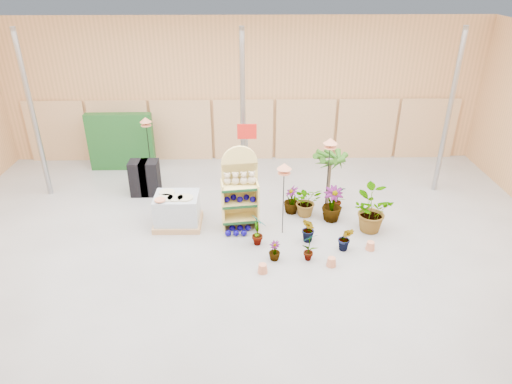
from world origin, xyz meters
TOP-DOWN VIEW (x-y plane):
  - room at (0.00, 0.91)m, footprint 15.20×12.10m
  - display_shelf at (-0.09, 1.65)m, footprint 0.93×0.66m
  - teddy_bears at (-0.06, 1.55)m, footprint 0.77×0.20m
  - gazing_balls_shelf at (-0.09, 1.52)m, footprint 0.76×0.26m
  - gazing_balls_floor at (-0.14, 1.26)m, footprint 0.63×0.39m
  - pallet_stack at (-1.64, 1.69)m, footprint 1.17×0.98m
  - charcoal_planters at (-2.76, 3.41)m, footprint 0.80×0.50m
  - trellis_stock at (-3.80, 5.20)m, footprint 2.00×0.30m
  - offer_sign at (0.10, 2.98)m, footprint 0.50×0.08m
  - bird_table_front at (0.94, 1.26)m, footprint 0.34×0.34m
  - bird_table_right at (2.10, 2.04)m, footprint 0.34×0.34m
  - bird_table_back at (-2.79, 4.42)m, footprint 0.34×0.34m
  - palm at (2.26, 2.73)m, footprint 0.70×0.70m
  - potted_plant_0 at (0.33, 0.76)m, footprint 0.43×0.51m
  - potted_plant_1 at (1.51, 0.84)m, footprint 0.38×0.43m
  - potted_plant_3 at (2.23, 1.84)m, footprint 0.55×0.55m
  - potted_plant_4 at (2.50, 2.46)m, footprint 0.38×0.28m
  - potted_plant_6 at (1.61, 2.12)m, footprint 0.84×0.76m
  - potted_plant_7 at (0.68, 0.16)m, footprint 0.37×0.37m
  - potted_plant_8 at (1.43, 0.15)m, footprint 0.44×0.39m
  - potted_plant_9 at (2.31, 0.49)m, footprint 0.42×0.38m
  - potted_plant_10 at (3.04, 1.35)m, footprint 1.26×1.29m
  - potted_plant_11 at (1.24, 2.26)m, footprint 0.49×0.49m

SIDE VIEW (x-z plane):
  - gazing_balls_floor at x=-0.14m, z-range 0.00..0.15m
  - potted_plant_7 at x=0.68m, z-range 0.00..0.46m
  - potted_plant_9 at x=2.31m, z-range 0.00..0.62m
  - potted_plant_1 at x=1.51m, z-range 0.00..0.66m
  - potted_plant_4 at x=2.50m, z-range 0.00..0.68m
  - potted_plant_8 at x=1.43m, z-range 0.00..0.69m
  - potted_plant_11 at x=1.24m, z-range 0.00..0.74m
  - potted_plant_6 at x=1.61m, z-range 0.00..0.81m
  - pallet_stack at x=-1.64m, z-range -0.02..0.84m
  - potted_plant_0 at x=0.33m, z-range 0.00..0.82m
  - potted_plant_3 at x=2.23m, z-range 0.00..0.91m
  - charcoal_planters at x=-2.76m, z-range 0.00..1.00m
  - potted_plant_10 at x=3.04m, z-range 0.00..1.09m
  - gazing_balls_shelf at x=-0.09m, z-range 0.75..0.89m
  - trellis_stock at x=-3.80m, z-range 0.00..1.80m
  - display_shelf at x=-0.09m, z-range -0.09..1.99m
  - teddy_bears at x=-0.06m, z-range 1.15..1.48m
  - palm at x=2.26m, z-range 0.55..2.14m
  - offer_sign at x=0.10m, z-range 0.47..2.67m
  - bird_table_front at x=0.94m, z-range 0.79..2.63m
  - bird_table_back at x=-2.79m, z-range 0.83..2.76m
  - bird_table_right at x=2.10m, z-range 0.92..3.07m
  - room at x=0.00m, z-range -0.14..4.56m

